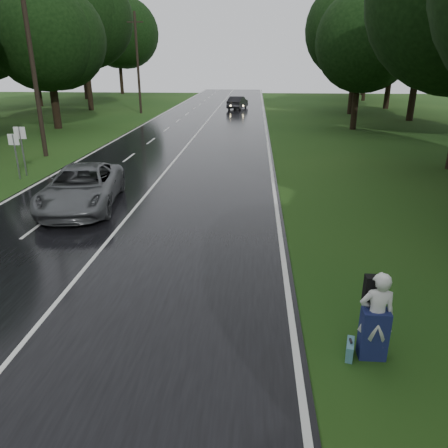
{
  "coord_description": "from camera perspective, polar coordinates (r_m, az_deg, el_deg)",
  "views": [
    {
      "loc": [
        4.84,
        -6.16,
        5.68
      ],
      "look_at": [
        3.98,
        5.9,
        1.1
      ],
      "focal_mm": 34.51,
      "sensor_mm": 36.0,
      "label": 1
    }
  ],
  "objects": [
    {
      "name": "tree_right_e",
      "position": [
        40.93,
        16.66,
        11.93
      ],
      "size": [
        7.99,
        7.99,
        12.49
      ],
      "primitive_type": null,
      "color": "black",
      "rests_on": "ground"
    },
    {
      "name": "utility_pole_far",
      "position": [
        52.72,
        -10.93,
        14.2
      ],
      "size": [
        1.8,
        0.28,
        10.76
      ],
      "primitive_type": null,
      "color": "black",
      "rests_on": "ground"
    },
    {
      "name": "far_car",
      "position": [
        56.36,
        1.82,
        15.79
      ],
      "size": [
        2.58,
        4.94,
        1.55
      ],
      "primitive_type": "imported",
      "rotation": [
        0.0,
        0.0,
        2.93
      ],
      "color": "black",
      "rests_on": "road"
    },
    {
      "name": "suitcase",
      "position": [
        9.5,
        16.32,
        -15.63
      ],
      "size": [
        0.25,
        0.51,
        0.35
      ],
      "primitive_type": "cube",
      "rotation": [
        0.0,
        0.0,
        6.04
      ],
      "color": "teal",
      "rests_on": "ground"
    },
    {
      "name": "road",
      "position": [
        27.2,
        -6.32,
        8.61
      ],
      "size": [
        12.0,
        140.0,
        0.04
      ],
      "primitive_type": "cube",
      "color": "black",
      "rests_on": "ground"
    },
    {
      "name": "tree_right_f",
      "position": [
        53.2,
        16.32,
        13.82
      ],
      "size": [
        9.62,
        9.62,
        15.02
      ],
      "primitive_type": null,
      "color": "black",
      "rests_on": "ground"
    },
    {
      "name": "tree_left_e",
      "position": [
        42.56,
        -21.07,
        11.73
      ],
      "size": [
        8.24,
        8.24,
        12.87
      ],
      "primitive_type": null,
      "color": "black",
      "rests_on": "ground"
    },
    {
      "name": "road_sign_b",
      "position": [
        25.25,
        -24.66,
        5.85
      ],
      "size": [
        0.61,
        0.1,
        2.55
      ],
      "primitive_type": null,
      "color": "white",
      "rests_on": "ground"
    },
    {
      "name": "tree_left_f",
      "position": [
        57.88,
        -17.15,
        14.24
      ],
      "size": [
        11.73,
        11.73,
        18.33
      ],
      "primitive_type": null,
      "color": "black",
      "rests_on": "ground"
    },
    {
      "name": "utility_pole_mid",
      "position": [
        30.16,
        -22.5,
        8.33
      ],
      "size": [
        1.8,
        0.28,
        10.93
      ],
      "primitive_type": null,
      "color": "black",
      "rests_on": "ground"
    },
    {
      "name": "hitchhiker",
      "position": [
        9.26,
        19.43,
        -11.71
      ],
      "size": [
        0.7,
        0.63,
        1.92
      ],
      "color": "silver",
      "rests_on": "ground"
    },
    {
      "name": "road_sign_a",
      "position": [
        24.67,
        -25.39,
        5.42
      ],
      "size": [
        0.55,
        0.1,
        2.3
      ],
      "primitive_type": null,
      "color": "white",
      "rests_on": "ground"
    },
    {
      "name": "grey_car",
      "position": [
        18.57,
        -18.31,
        4.66
      ],
      "size": [
        3.58,
        6.28,
        1.65
      ],
      "primitive_type": "imported",
      "rotation": [
        0.0,
        0.0,
        0.15
      ],
      "color": "#4E5154",
      "rests_on": "road"
    },
    {
      "name": "lane_center",
      "position": [
        27.19,
        -6.33,
        8.66
      ],
      "size": [
        0.12,
        140.0,
        0.01
      ],
      "primitive_type": "cube",
      "color": "silver",
      "rests_on": "road"
    }
  ]
}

